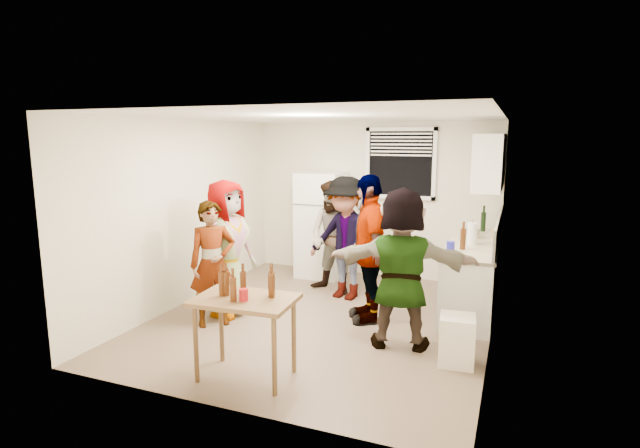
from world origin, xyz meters
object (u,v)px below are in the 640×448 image
at_px(trash_bin, 457,340).
at_px(red_cup, 244,301).
at_px(beer_bottle_table, 244,295).
at_px(blue_cup, 450,252).
at_px(guest_back_right, 345,297).
at_px(refrigerator, 321,225).
at_px(beer_bottle_counter, 462,249).
at_px(guest_back_left, 334,292).
at_px(wine_bottle, 483,231).
at_px(guest_grey, 229,313).
at_px(kettle, 472,238).
at_px(guest_orange, 399,345).
at_px(guest_black, 367,319).
at_px(serving_table, 247,377).
at_px(guest_stripe, 215,324).

relative_size(trash_bin, red_cup, 4.55).
bearing_deg(trash_bin, beer_bottle_table, -153.60).
relative_size(blue_cup, guest_back_right, 0.07).
bearing_deg(refrigerator, beer_bottle_counter, -27.76).
bearing_deg(guest_back_right, trash_bin, -29.98).
relative_size(beer_bottle_table, guest_back_left, 0.14).
bearing_deg(beer_bottle_counter, beer_bottle_table, -128.36).
xyz_separation_m(refrigerator, wine_bottle, (2.50, 0.10, 0.05)).
height_order(refrigerator, guest_grey, refrigerator).
bearing_deg(blue_cup, beer_bottle_table, -128.98).
xyz_separation_m(kettle, trash_bin, (0.06, -2.09, -0.65)).
relative_size(trash_bin, guest_orange, 0.29).
distance_m(refrigerator, guest_black, 2.28).
distance_m(guest_back_left, guest_black, 1.19).
xyz_separation_m(guest_back_left, guest_orange, (1.32, -1.53, 0.00)).
xyz_separation_m(guest_back_left, guest_back_right, (0.23, -0.18, 0.00)).
xyz_separation_m(wine_bottle, blue_cup, (-0.27, -1.53, 0.00)).
relative_size(serving_table, guest_orange, 0.53).
relative_size(serving_table, guest_back_left, 0.57).
bearing_deg(beer_bottle_table, red_cup, -58.80).
bearing_deg(trash_bin, blue_cup, 101.77).
bearing_deg(blue_cup, red_cup, -125.44).
distance_m(blue_cup, red_cup, 2.70).
relative_size(beer_bottle_counter, red_cup, 2.31).
height_order(beer_bottle_table, guest_stripe, beer_bottle_table).
distance_m(guest_back_left, guest_back_right, 0.29).
distance_m(blue_cup, guest_orange, 1.32).
distance_m(guest_grey, guest_stripe, 0.39).
bearing_deg(guest_orange, refrigerator, -61.00).
bearing_deg(refrigerator, wine_bottle, 2.27).
height_order(kettle, guest_stripe, kettle).
height_order(trash_bin, guest_black, trash_bin).
bearing_deg(serving_table, guest_stripe, 135.05).
bearing_deg(beer_bottle_table, serving_table, -53.56).
bearing_deg(blue_cup, guest_orange, -114.62).
xyz_separation_m(red_cup, guest_black, (0.62, 1.96, -0.79)).
distance_m(wine_bottle, guest_back_right, 2.24).
xyz_separation_m(kettle, guest_back_left, (-1.89, -0.32, -0.90)).
bearing_deg(guest_grey, guest_back_right, -32.31).
distance_m(wine_bottle, guest_orange, 2.66).
bearing_deg(wine_bottle, guest_back_right, -149.02).
bearing_deg(guest_black, guest_back_left, -166.63).
bearing_deg(guest_back_right, beer_bottle_counter, 2.88).
bearing_deg(beer_bottle_counter, refrigerator, 152.24).
relative_size(red_cup, guest_grey, 0.06).
distance_m(blue_cup, guest_back_right, 1.81).
bearing_deg(guest_back_left, guest_back_right, -24.28).
xyz_separation_m(guest_stripe, guest_back_left, (0.92, 1.74, 0.00)).
distance_m(trash_bin, guest_back_left, 2.64).
height_order(refrigerator, red_cup, refrigerator).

